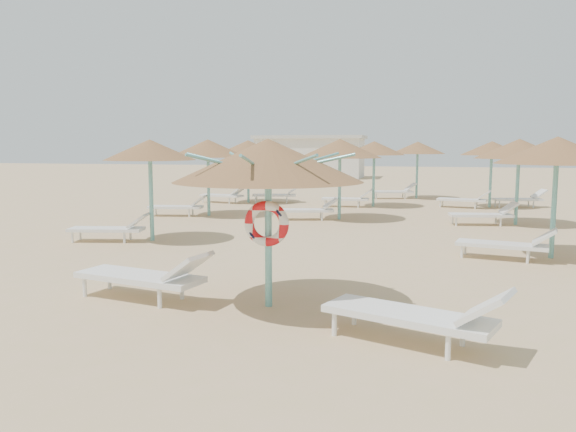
# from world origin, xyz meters

# --- Properties ---
(ground) EXTENTS (120.00, 120.00, 0.00)m
(ground) POSITION_xyz_m (0.00, 0.00, 0.00)
(ground) COLOR tan
(ground) RESTS_ON ground
(main_palapa) EXTENTS (2.89, 2.89, 2.59)m
(main_palapa) POSITION_xyz_m (0.34, 0.02, 2.25)
(main_palapa) COLOR #67B3AF
(main_palapa) RESTS_ON ground
(lounger_main_a) EXTENTS (2.43, 1.17, 0.85)m
(lounger_main_a) POSITION_xyz_m (-1.66, -0.11, 0.40)
(lounger_main_a) COLOR white
(lounger_main_a) RESTS_ON ground
(lounger_main_b) EXTENTS (2.39, 1.45, 0.83)m
(lounger_main_b) POSITION_xyz_m (2.63, -1.20, 0.40)
(lounger_main_b) COLOR white
(lounger_main_b) RESTS_ON ground
(palapa_field) EXTENTS (18.82, 17.18, 2.72)m
(palapa_field) POSITION_xyz_m (2.09, 10.86, 2.31)
(palapa_field) COLOR #67B3AF
(palapa_field) RESTS_ON ground
(service_hut) EXTENTS (8.40, 4.40, 3.25)m
(service_hut) POSITION_xyz_m (-6.00, 35.00, 1.64)
(service_hut) COLOR silver
(service_hut) RESTS_ON ground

